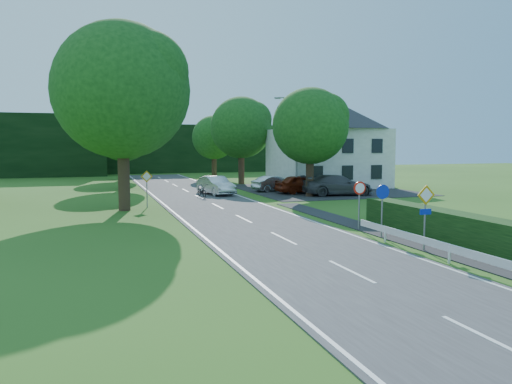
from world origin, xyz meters
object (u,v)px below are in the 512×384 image
object	(u,v)px
moving_car	(216,185)
parked_car_silver_b	(368,180)
streetlight	(295,140)
parasol	(320,179)
motorcycle	(202,191)
parked_car_red	(302,184)
parked_car_grey	(338,185)
parked_car_silver_a	(274,183)

from	to	relation	value
moving_car	parked_car_silver_b	size ratio (longest dim) A/B	0.88
streetlight	parasol	distance (m)	6.43
streetlight	parked_car_silver_b	bearing A→B (deg)	23.25
moving_car	motorcycle	xyz separation A→B (m)	(-1.57, -1.87, -0.22)
moving_car	parked_car_red	bearing A→B (deg)	-20.38
motorcycle	parked_car_silver_b	size ratio (longest dim) A/B	0.39
parked_car_red	parasol	bearing A→B (deg)	-49.50
parked_car_grey	parasol	xyz separation A→B (m)	(1.15, 5.62, 0.08)
parked_car_red	parasol	size ratio (longest dim) A/B	2.27
parasol	parked_car_silver_a	bearing A→B (deg)	-173.40
moving_car	motorcycle	size ratio (longest dim) A/B	2.27
streetlight	parked_car_silver_b	xyz separation A→B (m)	(9.31, 4.00, -3.70)
streetlight	parked_car_silver_a	xyz separation A→B (m)	(-0.71, 3.02, -3.75)
moving_car	motorcycle	bearing A→B (deg)	-141.49
streetlight	moving_car	size ratio (longest dim) A/B	1.75
streetlight	moving_car	world-z (taller)	streetlight
moving_car	parked_car_red	xyz separation A→B (m)	(7.16, -1.12, 0.02)
parked_car_silver_a	parked_car_red	bearing A→B (deg)	-165.74
parked_car_grey	motorcycle	bearing A→B (deg)	87.92
motorcycle	parked_car_red	distance (m)	8.77
moving_car	parked_car_silver_b	world-z (taller)	moving_car
streetlight	motorcycle	size ratio (longest dim) A/B	3.97
streetlight	parked_car_red	bearing A→B (deg)	28.02
motorcycle	parked_car_silver_b	bearing A→B (deg)	8.45
parked_car_silver_b	moving_car	bearing A→B (deg)	95.36
streetlight	parked_car_silver_a	bearing A→B (deg)	103.13
parked_car_grey	parked_car_silver_b	size ratio (longest dim) A/B	1.10
motorcycle	parked_car_red	world-z (taller)	parked_car_red
parked_car_red	parked_car_silver_b	xyz separation A→B (m)	(8.49, 3.56, -0.06)
parked_car_grey	parked_car_silver_b	bearing A→B (deg)	-39.71
moving_car	parked_car_red	distance (m)	7.25
streetlight	parked_car_red	size ratio (longest dim) A/B	1.75
parked_car_red	streetlight	bearing A→B (deg)	114.23
parked_car_red	parked_car_grey	world-z (taller)	parked_car_grey
streetlight	parasol	size ratio (longest dim) A/B	3.99
moving_car	parked_car_grey	size ratio (longest dim) A/B	0.80
parked_car_silver_b	streetlight	bearing A→B (deg)	109.76
parked_car_grey	parasol	distance (m)	5.73
parked_car_red	motorcycle	bearing A→B (deg)	91.11
parked_car_silver_a	parked_car_grey	xyz separation A→B (m)	(3.58, -5.07, 0.16)
streetlight	parked_car_grey	world-z (taller)	streetlight
parked_car_silver_b	parked_car_silver_a	bearing A→B (deg)	92.08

